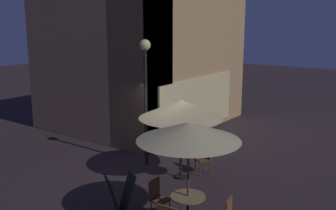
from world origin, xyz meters
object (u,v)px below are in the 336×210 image
object	(u,v)px
street_lamp_near_corner	(145,76)
menu_sandwich_board	(120,194)
cafe_table_1	(181,160)
patio_umbrella_1	(181,109)
patio_umbrella_0	(189,132)
cafe_chair_3	(205,155)
cafe_table_0	(188,204)
patron_standing_0	(186,129)
cafe_chair_1	(157,195)

from	to	relation	value
street_lamp_near_corner	menu_sandwich_board	bearing A→B (deg)	-151.34
cafe_table_1	menu_sandwich_board	bearing A→B (deg)	-177.68
cafe_table_1	patio_umbrella_1	distance (m)	1.52
street_lamp_near_corner	patio_umbrella_0	size ratio (longest dim) A/B	1.64
street_lamp_near_corner	menu_sandwich_board	distance (m)	4.11
street_lamp_near_corner	cafe_chair_3	distance (m)	3.03
patio_umbrella_0	street_lamp_near_corner	bearing A→B (deg)	52.26
cafe_table_0	patron_standing_0	size ratio (longest dim) A/B	0.47
street_lamp_near_corner	patron_standing_0	size ratio (longest dim) A/B	2.40
street_lamp_near_corner	cafe_table_1	xyz separation A→B (m)	(-0.24, -1.50, -2.33)
street_lamp_near_corner	cafe_chair_1	size ratio (longest dim) A/B	4.25
cafe_chair_1	patron_standing_0	size ratio (longest dim) A/B	0.57
street_lamp_near_corner	patron_standing_0	xyz separation A→B (m)	(1.79, -0.35, -2.05)
menu_sandwich_board	patron_standing_0	xyz separation A→B (m)	(4.73, 1.26, 0.32)
cafe_chair_3	patron_standing_0	size ratio (longest dim) A/B	0.57
menu_sandwich_board	patio_umbrella_0	distance (m)	2.42
street_lamp_near_corner	patron_standing_0	world-z (taller)	street_lamp_near_corner
cafe_chair_1	patron_standing_0	xyz separation A→B (m)	(4.33, 2.06, 0.27)
patron_standing_0	cafe_table_1	bearing A→B (deg)	10.94
cafe_chair_1	patio_umbrella_0	bearing A→B (deg)	-0.00
patio_umbrella_1	patron_standing_0	world-z (taller)	patio_umbrella_1
cafe_chair_3	patio_umbrella_0	bearing A→B (deg)	52.44
menu_sandwich_board	patio_umbrella_1	bearing A→B (deg)	34.68
cafe_table_1	patron_standing_0	world-z (taller)	patron_standing_0
cafe_table_0	menu_sandwich_board	bearing A→B (deg)	104.40
cafe_chair_1	cafe_chair_3	world-z (taller)	cafe_chair_3
menu_sandwich_board	cafe_table_0	size ratio (longest dim) A/B	1.27
cafe_table_0	patron_standing_0	bearing A→B (deg)	34.00
cafe_table_0	cafe_table_1	world-z (taller)	cafe_table_0
cafe_table_1	cafe_chair_1	xyz separation A→B (m)	(-2.30, -0.91, 0.01)
patio_umbrella_0	cafe_table_1	bearing A→B (deg)	37.58
cafe_table_0	patio_umbrella_0	world-z (taller)	patio_umbrella_0
cafe_chair_3	menu_sandwich_board	bearing A→B (deg)	23.39
cafe_chair_1	cafe_chair_3	distance (m)	3.08
menu_sandwich_board	cafe_table_1	distance (m)	2.71
patio_umbrella_0	patio_umbrella_1	xyz separation A→B (m)	(2.28, 1.76, -0.16)
patio_umbrella_1	patron_standing_0	bearing A→B (deg)	29.58
cafe_table_0	cafe_chair_1	world-z (taller)	cafe_chair_1
patio_umbrella_1	street_lamp_near_corner	bearing A→B (deg)	81.01
cafe_table_0	cafe_chair_3	world-z (taller)	cafe_chair_3
street_lamp_near_corner	patron_standing_0	distance (m)	2.75
cafe_table_0	patron_standing_0	xyz separation A→B (m)	(4.31, 2.91, 0.25)
menu_sandwich_board	patio_umbrella_1	distance (m)	3.12
patio_umbrella_0	cafe_chair_1	distance (m)	1.87
menu_sandwich_board	cafe_chair_1	size ratio (longest dim) A/B	1.06
cafe_table_1	cafe_chair_3	bearing A→B (deg)	-28.05
cafe_chair_3	patron_standing_0	bearing A→B (deg)	-102.01
cafe_table_0	cafe_table_1	size ratio (longest dim) A/B	1.02
patio_umbrella_1	cafe_chair_3	bearing A→B (deg)	-28.05
cafe_table_0	patio_umbrella_1	world-z (taller)	patio_umbrella_1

